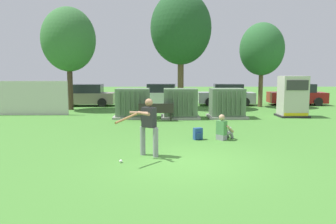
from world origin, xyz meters
TOP-DOWN VIEW (x-y plane):
  - ground_plane at (0.00, 0.00)m, footprint 96.00×96.00m
  - fence_panel at (-8.58, 10.50)m, footprint 4.80×0.12m
  - transformer_west at (-2.25, 9.21)m, footprint 2.10×1.70m
  - transformer_mid_west at (0.36, 9.04)m, footprint 2.10×1.70m
  - transformer_mid_east at (2.94, 9.14)m, footprint 2.10×1.70m
  - generator_enclosure at (6.74, 9.49)m, footprint 1.60×1.40m
  - park_bench at (-0.95, 7.92)m, footprint 1.80×0.40m
  - batter at (-1.06, 0.65)m, footprint 1.14×1.46m
  - sports_ball at (-1.80, -0.06)m, footprint 0.09×0.09m
  - seated_spectator at (1.65, 3.12)m, footprint 0.75×0.73m
  - backpack at (0.71, 3.12)m, footprint 0.37×0.34m
  - tree_left at (-6.78, 13.26)m, footprint 3.53×3.53m
  - tree_center_left at (0.66, 14.20)m, footprint 4.18×4.18m
  - tree_center_right at (6.50, 14.91)m, footprint 3.15×3.15m
  - parked_car_leftmost at (-6.28, 15.81)m, footprint 4.23×1.98m
  - parked_car_left_of_center at (-0.80, 16.43)m, footprint 4.32×2.17m
  - parked_car_right_of_center at (4.27, 16.11)m, footprint 4.29×2.10m
  - parked_car_rightmost at (9.73, 16.20)m, footprint 4.29×2.11m

SIDE VIEW (x-z plane):
  - ground_plane at x=0.00m, z-range 0.00..0.00m
  - sports_ball at x=-1.80m, z-range 0.00..0.09m
  - backpack at x=0.71m, z-range -0.01..0.43m
  - seated_spectator at x=1.65m, z-range -0.11..0.86m
  - park_bench at x=-0.95m, z-range 0.08..0.99m
  - parked_car_leftmost at x=-6.28m, z-range -0.06..1.56m
  - parked_car_left_of_center at x=-0.80m, z-range -0.06..1.56m
  - parked_car_right_of_center at x=4.27m, z-range -0.06..1.56m
  - parked_car_rightmost at x=9.73m, z-range -0.06..1.56m
  - transformer_west at x=-2.25m, z-range -0.02..1.60m
  - transformer_mid_west at x=0.36m, z-range -0.02..1.60m
  - transformer_mid_east at x=2.94m, z-range -0.02..1.60m
  - batter at x=-1.06m, z-range 0.11..1.85m
  - fence_panel at x=-8.58m, z-range 0.00..2.00m
  - generator_enclosure at x=6.74m, z-range -0.01..2.29m
  - tree_center_right at x=6.50m, z-range 1.12..7.13m
  - tree_left at x=-6.78m, z-range 1.25..7.99m
  - tree_center_left at x=0.66m, z-range 1.48..9.47m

